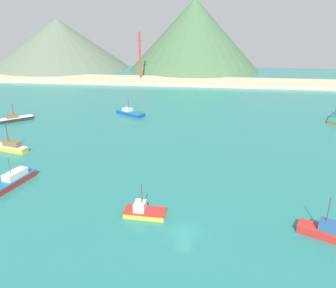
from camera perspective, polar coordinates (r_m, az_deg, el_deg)
The scene contains 12 objects.
ground at distance 78.04m, azimuth 4.32°, elevation -1.95°, with size 260.00×280.00×0.50m.
fishing_boat_1 at distance 111.99m, azimuth -24.51°, elevation 3.97°, with size 8.75×8.06×5.47m.
fishing_boat_2 at distance 70.34m, azimuth -25.05°, elevation -5.69°, with size 5.41×11.48×5.38m.
fishing_boat_3 at distance 55.08m, azimuth -4.10°, elevation -11.35°, with size 6.82×3.38×5.67m.
fishing_boat_4 at distance 109.30m, azimuth -6.49°, elevation 5.34°, with size 10.40×8.06×5.85m.
fishing_boat_5 at distance 113.86m, azimuth 26.42°, elevation 3.91°, with size 5.99×8.84×5.46m.
fishing_boat_6 at distance 55.08m, azimuth 25.01°, elevation -13.22°, with size 7.12×5.07×6.70m.
fishing_boat_7 at distance 88.06m, azimuth -25.39°, elevation -0.44°, with size 10.44×4.51×6.77m.
beach_strip at distance 161.57m, azimuth 5.86°, elevation 10.50°, with size 247.00×20.99×1.20m, color beige.
hill_west at distance 217.25m, azimuth -18.08°, elevation 15.93°, with size 81.10×81.10×28.12m.
hill_central at distance 200.61m, azimuth 4.49°, elevation 18.05°, with size 74.56×74.56×38.89m.
radio_tower at distance 166.97m, azimuth -4.80°, elevation 14.71°, with size 2.28×1.82×22.80m.
Camera 1 is at (2.67, -41.72, 30.39)m, focal length 35.83 mm.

